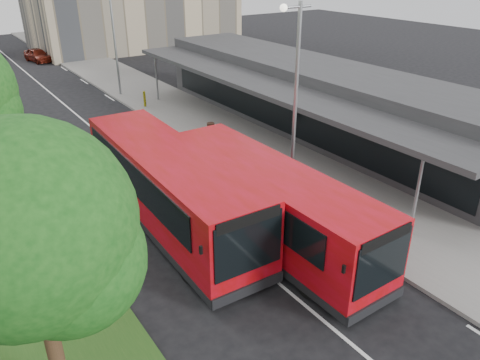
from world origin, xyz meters
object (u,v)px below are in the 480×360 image
Objects in this scene: tree_near at (28,239)px; lamp_post_near at (294,93)px; bus_second at (170,188)px; bollard at (145,99)px; lamp_post_far at (112,32)px; car_near at (38,55)px; bus_main at (269,204)px; litter_bin at (211,130)px.

tree_near is 12.18m from lamp_post_near.
bollard is at bearing 71.31° from bus_second.
lamp_post_far is 0.72× the size of bus_second.
bollard is at bearing -85.72° from lamp_post_far.
bus_second is 35.96m from car_near.
lamp_post_far is 7.52× the size of bollard.
bus_main is 9.71× the size of bollard.
bus_second reaches higher than litter_bin.
tree_near reaches higher than bus_second.
lamp_post_near is 1.00× the size of lamp_post_far.
car_near is at bearing 86.34° from bus_second.
bus_main is 38.83m from car_near.
car_near is (-1.97, 36.71, -4.06)m from lamp_post_near.
car_near is at bearing 96.71° from lamp_post_far.
lamp_post_near is 36.99m from car_near.
litter_bin is 0.21× the size of car_near.
lamp_post_near is at bearing -90.00° from lamp_post_far.
bus_second reaches higher than bus_main.
lamp_post_far is (11.13, 24.95, 0.15)m from tree_near.
tree_near reaches higher than litter_bin.
car_near is at bearing 93.07° from lamp_post_near.
tree_near is 0.88× the size of lamp_post_far.
tree_near is at bearing -113.66° from car_near.
tree_near reaches higher than bollard.
lamp_post_far reaches higher than litter_bin.
bus_second is at bearing -106.52° from car_near.
litter_bin is 0.76× the size of bollard.
bus_main is at bearing -48.67° from bus_second.
bus_second is 2.86× the size of car_near.
bus_main is 12.86× the size of litter_bin.
car_near is (0.79, 38.81, -0.84)m from bus_main.
tree_near is at bearing -114.04° from lamp_post_far.
car_near reaches higher than litter_bin.
bollard is (11.43, 20.92, -3.88)m from tree_near.
bollard is (0.30, 15.97, -4.04)m from lamp_post_near.
lamp_post_near is 20.00m from lamp_post_far.
lamp_post_far reaches higher than bus_second.
litter_bin is at bearing 83.17° from lamp_post_near.
litter_bin is at bearing -84.88° from bollard.
tree_near is 6.65× the size of bollard.
lamp_post_near reaches higher than tree_near.
bus_main reaches higher than car_near.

